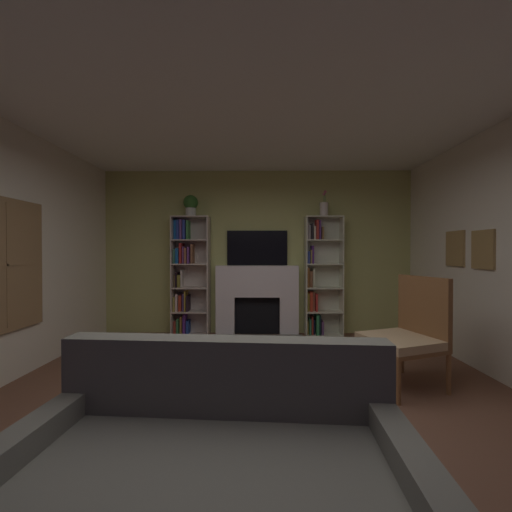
{
  "coord_description": "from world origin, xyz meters",
  "views": [
    {
      "loc": [
        0.04,
        -2.54,
        1.37
      ],
      "look_at": [
        0.0,
        1.12,
        1.33
      ],
      "focal_mm": 22.21,
      "sensor_mm": 36.0,
      "label": 1
    }
  ],
  "objects_px": {
    "vase_with_flowers": "(324,209)",
    "fireplace": "(257,298)",
    "bookshelf_right": "(319,278)",
    "armchair": "(408,332)",
    "bookshelf_left": "(187,275)",
    "coffee_table": "(229,393)",
    "potted_plant": "(191,205)",
    "tv": "(257,248)",
    "couch": "(213,485)"
  },
  "relations": [
    {
      "from": "fireplace",
      "to": "potted_plant",
      "type": "relative_size",
      "value": 4.15
    },
    {
      "from": "coffee_table",
      "to": "bookshelf_left",
      "type": "bearing_deg",
      "value": 108.25
    },
    {
      "from": "couch",
      "to": "armchair",
      "type": "relative_size",
      "value": 1.69
    },
    {
      "from": "bookshelf_left",
      "to": "potted_plant",
      "type": "bearing_deg",
      "value": -29.07
    },
    {
      "from": "bookshelf_left",
      "to": "potted_plant",
      "type": "height_order",
      "value": "potted_plant"
    },
    {
      "from": "bookshelf_right",
      "to": "armchair",
      "type": "relative_size",
      "value": 1.75
    },
    {
      "from": "fireplace",
      "to": "bookshelf_left",
      "type": "distance_m",
      "value": 1.22
    },
    {
      "from": "fireplace",
      "to": "tv",
      "type": "xyz_separation_m",
      "value": [
        0.0,
        0.08,
        0.83
      ]
    },
    {
      "from": "potted_plant",
      "to": "coffee_table",
      "type": "xyz_separation_m",
      "value": [
        0.92,
        -2.95,
        -1.79
      ]
    },
    {
      "from": "vase_with_flowers",
      "to": "coffee_table",
      "type": "height_order",
      "value": "vase_with_flowers"
    },
    {
      "from": "fireplace",
      "to": "tv",
      "type": "relative_size",
      "value": 1.45
    },
    {
      "from": "vase_with_flowers",
      "to": "coffee_table",
      "type": "bearing_deg",
      "value": -113.34
    },
    {
      "from": "tv",
      "to": "vase_with_flowers",
      "type": "height_order",
      "value": "vase_with_flowers"
    },
    {
      "from": "armchair",
      "to": "fireplace",
      "type": "bearing_deg",
      "value": 128.29
    },
    {
      "from": "fireplace",
      "to": "coffee_table",
      "type": "bearing_deg",
      "value": -93.41
    },
    {
      "from": "vase_with_flowers",
      "to": "fireplace",
      "type": "bearing_deg",
      "value": 178.04
    },
    {
      "from": "fireplace",
      "to": "bookshelf_right",
      "type": "xyz_separation_m",
      "value": [
        1.03,
        0.01,
        0.33
      ]
    },
    {
      "from": "bookshelf_right",
      "to": "potted_plant",
      "type": "xyz_separation_m",
      "value": [
        -2.12,
        -0.05,
        1.22
      ]
    },
    {
      "from": "potted_plant",
      "to": "couch",
      "type": "bearing_deg",
      "value": -76.22
    },
    {
      "from": "fireplace",
      "to": "vase_with_flowers",
      "type": "xyz_separation_m",
      "value": [
        1.09,
        -0.04,
        1.48
      ]
    },
    {
      "from": "tv",
      "to": "bookshelf_left",
      "type": "height_order",
      "value": "bookshelf_left"
    },
    {
      "from": "bookshelf_right",
      "to": "vase_with_flowers",
      "type": "xyz_separation_m",
      "value": [
        0.07,
        -0.05,
        1.15
      ]
    },
    {
      "from": "vase_with_flowers",
      "to": "couch",
      "type": "height_order",
      "value": "vase_with_flowers"
    },
    {
      "from": "bookshelf_left",
      "to": "bookshelf_right",
      "type": "distance_m",
      "value": 2.19
    },
    {
      "from": "bookshelf_right",
      "to": "coffee_table",
      "type": "bearing_deg",
      "value": -111.87
    },
    {
      "from": "bookshelf_left",
      "to": "armchair",
      "type": "height_order",
      "value": "bookshelf_left"
    },
    {
      "from": "bookshelf_right",
      "to": "fireplace",
      "type": "bearing_deg",
      "value": -179.36
    },
    {
      "from": "couch",
      "to": "potted_plant",
      "type": "bearing_deg",
      "value": 103.78
    },
    {
      "from": "fireplace",
      "to": "bookshelf_left",
      "type": "xyz_separation_m",
      "value": [
        -1.16,
        0.0,
        0.38
      ]
    },
    {
      "from": "tv",
      "to": "coffee_table",
      "type": "relative_size",
      "value": 1.08
    },
    {
      "from": "potted_plant",
      "to": "couch",
      "type": "distance_m",
      "value": 4.28
    },
    {
      "from": "potted_plant",
      "to": "coffee_table",
      "type": "height_order",
      "value": "potted_plant"
    },
    {
      "from": "tv",
      "to": "bookshelf_right",
      "type": "bearing_deg",
      "value": -3.96
    },
    {
      "from": "fireplace",
      "to": "couch",
      "type": "height_order",
      "value": "fireplace"
    },
    {
      "from": "bookshelf_right",
      "to": "vase_with_flowers",
      "type": "relative_size",
      "value": 4.6
    },
    {
      "from": "tv",
      "to": "bookshelf_left",
      "type": "relative_size",
      "value": 0.51
    },
    {
      "from": "potted_plant",
      "to": "couch",
      "type": "relative_size",
      "value": 0.19
    },
    {
      "from": "bookshelf_left",
      "to": "vase_with_flowers",
      "type": "relative_size",
      "value": 4.6
    },
    {
      "from": "couch",
      "to": "bookshelf_right",
      "type": "bearing_deg",
      "value": 72.44
    },
    {
      "from": "bookshelf_right",
      "to": "coffee_table",
      "type": "relative_size",
      "value": 2.09
    },
    {
      "from": "fireplace",
      "to": "bookshelf_right",
      "type": "bearing_deg",
      "value": 0.64
    },
    {
      "from": "coffee_table",
      "to": "potted_plant",
      "type": "bearing_deg",
      "value": 107.25
    },
    {
      "from": "coffee_table",
      "to": "fireplace",
      "type": "bearing_deg",
      "value": 86.59
    },
    {
      "from": "fireplace",
      "to": "coffee_table",
      "type": "relative_size",
      "value": 1.56
    },
    {
      "from": "armchair",
      "to": "coffee_table",
      "type": "xyz_separation_m",
      "value": [
        -1.75,
        -1.0,
        -0.19
      ]
    },
    {
      "from": "bookshelf_left",
      "to": "couch",
      "type": "distance_m",
      "value": 3.97
    },
    {
      "from": "fireplace",
      "to": "potted_plant",
      "type": "bearing_deg",
      "value": -178.04
    },
    {
      "from": "armchair",
      "to": "bookshelf_left",
      "type": "bearing_deg",
      "value": 143.96
    },
    {
      "from": "vase_with_flowers",
      "to": "couch",
      "type": "xyz_separation_m",
      "value": [
        -1.27,
        -3.75,
        -1.79
      ]
    },
    {
      "from": "fireplace",
      "to": "vase_with_flowers",
      "type": "distance_m",
      "value": 1.84
    }
  ]
}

